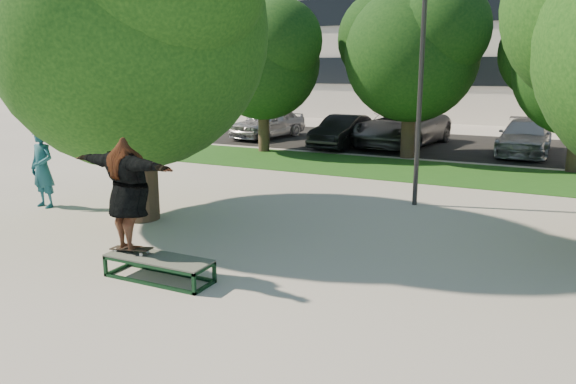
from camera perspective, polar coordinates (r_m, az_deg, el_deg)
The scene contains 14 objects.
ground at distance 10.00m, azimuth 0.16°, elevation -6.95°, with size 120.00×120.00×0.00m, color gray.
grass_strip at distance 18.53m, azimuth 16.02°, elevation 1.84°, with size 30.00×4.00×0.02m, color #194C15.
asphalt_strip at distance 25.03m, azimuth 16.49°, elevation 4.55°, with size 40.00×8.00×0.01m, color black.
tree_left at distance 12.77m, azimuth -15.89°, elevation 17.03°, with size 6.96×5.95×7.12m.
bg_tree_left at distance 22.26m, azimuth -2.62°, elevation 13.72°, with size 5.28×4.51×5.77m.
bg_tree_mid at distance 21.19m, azimuth 12.33°, elevation 14.26°, with size 5.76×4.92×6.24m.
lamppost at distance 13.81m, azimuth 13.37°, elevation 11.53°, with size 0.25×0.15×6.11m.
grind_box at distance 9.32m, azimuth -12.97°, elevation -7.56°, with size 1.80×0.60×0.38m.
skater_rig at distance 9.34m, azimuth -15.97°, elevation -0.17°, with size 2.31×0.95×1.90m.
bystander at distance 14.69m, azimuth -23.67°, elevation 2.23°, with size 0.70×0.46×1.91m, color #174C59.
car_silver_a at distance 26.48m, azimuth -2.05°, elevation 7.07°, with size 1.72×4.27×1.46m, color #B1B1B6.
car_dark at distance 23.61m, azimuth 5.58°, elevation 6.15°, with size 1.40×4.00×1.32m, color black.
car_grey at distance 24.31m, azimuth 11.50°, elevation 6.50°, with size 2.68×5.80×1.61m, color slate.
car_silver_b at distance 23.42m, azimuth 22.92°, elevation 5.14°, with size 1.84×4.51×1.31m, color #A9A9AD.
Camera 1 is at (4.12, -8.45, 3.39)m, focal length 35.00 mm.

